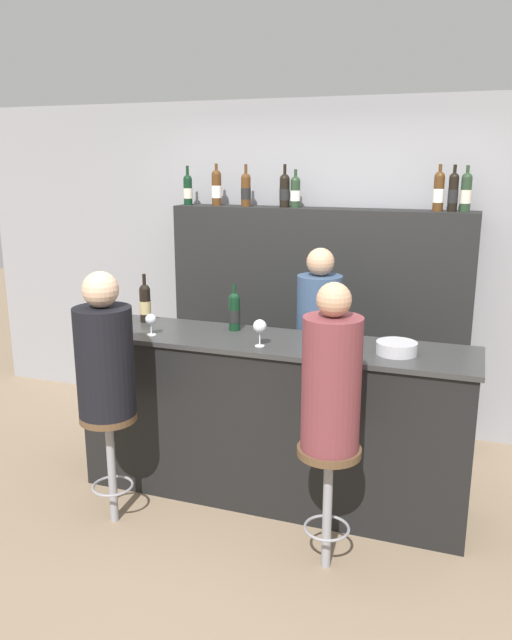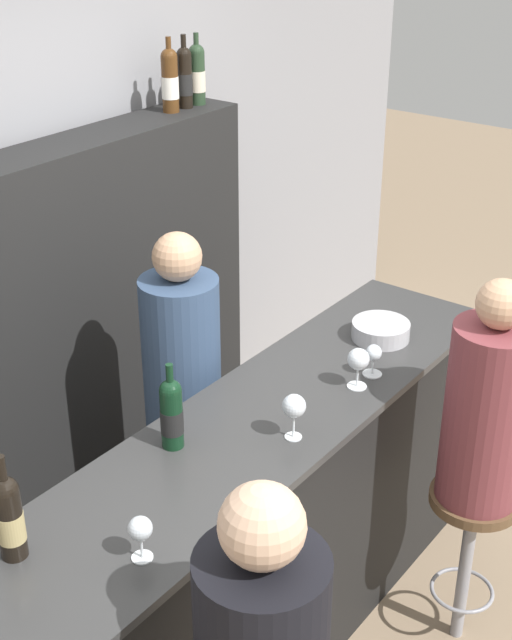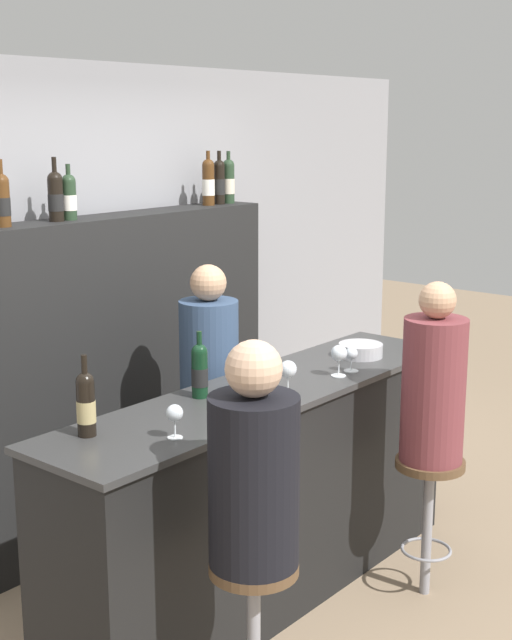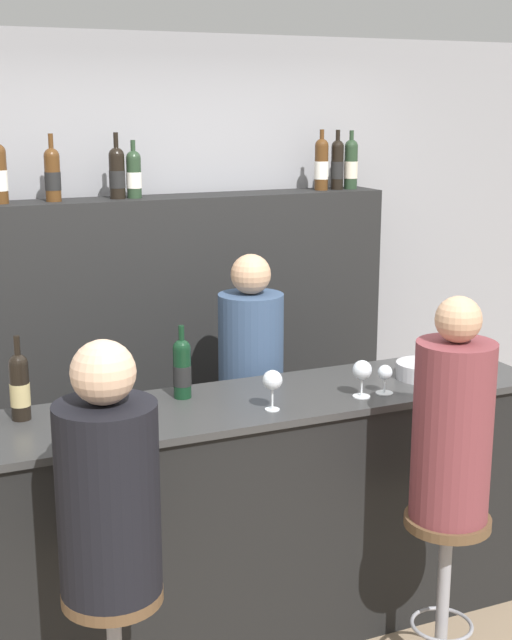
{
  "view_description": "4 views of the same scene",
  "coord_description": "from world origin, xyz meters",
  "px_view_note": "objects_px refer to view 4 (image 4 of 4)",
  "views": [
    {
      "loc": [
        1.15,
        -3.23,
        2.13
      ],
      "look_at": [
        -0.12,
        0.33,
        1.16
      ],
      "focal_mm": 35.0,
      "sensor_mm": 36.0,
      "label": 1
    },
    {
      "loc": [
        -2.07,
        -1.26,
        2.76
      ],
      "look_at": [
        -0.0,
        0.29,
        1.44
      ],
      "focal_mm": 50.0,
      "sensor_mm": 36.0,
      "label": 2
    },
    {
      "loc": [
        -3.1,
        -2.25,
        2.28
      ],
      "look_at": [
        -0.05,
        0.28,
        1.39
      ],
      "focal_mm": 50.0,
      "sensor_mm": 36.0,
      "label": 3
    },
    {
      "loc": [
        -1.42,
        -2.92,
        2.24
      ],
      "look_at": [
        -0.07,
        0.17,
        1.42
      ],
      "focal_mm": 50.0,
      "sensor_mm": 36.0,
      "label": 4
    }
  ],
  "objects_px": {
    "wine_bottle_counter_0": "(20,386)",
    "wine_bottle_backbar_7": "(351,164)",
    "wine_bottle_backbar_3": "(117,173)",
    "wine_glass_0": "(90,411)",
    "wine_bottle_backbar_6": "(337,164)",
    "wine_glass_2": "(362,371)",
    "wine_bottle_backbar_2": "(52,174)",
    "wine_glass_1": "(272,381)",
    "bar_stool_right": "(445,555)",
    "wine_bottle_backbar_4": "(134,174)",
    "wine_bottle_backbar_5": "(321,164)",
    "metal_bowl": "(422,370)",
    "guest_seated_left": "(108,485)",
    "wine_glass_3": "(385,374)",
    "bartender": "(251,427)",
    "bar_stool_left": "(114,633)",
    "guest_seated_right": "(453,423)",
    "wine_bottle_counter_1": "(182,368)"
  },
  "relations": [
    {
      "from": "wine_bottle_counter_0",
      "to": "wine_bottle_backbar_7",
      "type": "xyz_separation_m",
      "value": [
        1.99,
        1.0,
        0.73
      ]
    },
    {
      "from": "wine_bottle_backbar_3",
      "to": "wine_glass_0",
      "type": "distance_m",
      "value": 1.57
    },
    {
      "from": "wine_bottle_backbar_6",
      "to": "wine_glass_2",
      "type": "xyz_separation_m",
      "value": [
        -0.57,
        -1.29,
        -0.75
      ]
    },
    {
      "from": "wine_bottle_backbar_2",
      "to": "wine_glass_2",
      "type": "height_order",
      "value": "wine_bottle_backbar_2"
    },
    {
      "from": "wine_glass_1",
      "to": "bar_stool_right",
      "type": "relative_size",
      "value": 0.23
    },
    {
      "from": "wine_glass_2",
      "to": "wine_bottle_backbar_4",
      "type": "bearing_deg",
      "value": 113.94
    },
    {
      "from": "wine_glass_2",
      "to": "wine_bottle_backbar_5",
      "type": "bearing_deg",
      "value": 69.8
    },
    {
      "from": "wine_bottle_backbar_6",
      "to": "metal_bowl",
      "type": "height_order",
      "value": "wine_bottle_backbar_6"
    },
    {
      "from": "wine_bottle_backbar_7",
      "to": "guest_seated_left",
      "type": "bearing_deg",
      "value": -136.64
    },
    {
      "from": "wine_glass_3",
      "to": "bartender",
      "type": "distance_m",
      "value": 0.85
    },
    {
      "from": "wine_glass_2",
      "to": "bar_stool_right",
      "type": "distance_m",
      "value": 0.79
    },
    {
      "from": "wine_glass_3",
      "to": "bar_stool_left",
      "type": "relative_size",
      "value": 0.18
    },
    {
      "from": "wine_bottle_backbar_7",
      "to": "wine_glass_2",
      "type": "distance_m",
      "value": 1.63
    },
    {
      "from": "wine_bottle_backbar_5",
      "to": "wine_glass_2",
      "type": "xyz_separation_m",
      "value": [
        -0.48,
        -1.29,
        -0.75
      ]
    },
    {
      "from": "wine_bottle_backbar_5",
      "to": "metal_bowl",
      "type": "relative_size",
      "value": 1.39
    },
    {
      "from": "wine_bottle_backbar_5",
      "to": "wine_glass_3",
      "type": "relative_size",
      "value": 2.62
    },
    {
      "from": "wine_glass_1",
      "to": "guest_seated_right",
      "type": "xyz_separation_m",
      "value": [
        0.54,
        -0.45,
        -0.1
      ]
    },
    {
      "from": "wine_glass_3",
      "to": "metal_bowl",
      "type": "bearing_deg",
      "value": 24.08
    },
    {
      "from": "wine_bottle_backbar_3",
      "to": "metal_bowl",
      "type": "xyz_separation_m",
      "value": [
        1.04,
        -1.17,
        -0.82
      ]
    },
    {
      "from": "metal_bowl",
      "to": "bar_stool_right",
      "type": "distance_m",
      "value": 0.84
    },
    {
      "from": "wine_bottle_counter_0",
      "to": "bar_stool_right",
      "type": "bearing_deg",
      "value": -26.73
    },
    {
      "from": "wine_glass_0",
      "to": "wine_bottle_backbar_2",
      "type": "bearing_deg",
      "value": 83.03
    },
    {
      "from": "wine_bottle_backbar_3",
      "to": "wine_bottle_backbar_6",
      "type": "bearing_deg",
      "value": -0.0
    },
    {
      "from": "wine_bottle_backbar_5",
      "to": "bartender",
      "type": "height_order",
      "value": "wine_bottle_backbar_5"
    },
    {
      "from": "wine_glass_1",
      "to": "metal_bowl",
      "type": "height_order",
      "value": "wine_glass_1"
    },
    {
      "from": "metal_bowl",
      "to": "guest_seated_right",
      "type": "bearing_deg",
      "value": -113.45
    },
    {
      "from": "wine_bottle_backbar_7",
      "to": "wine_glass_0",
      "type": "height_order",
      "value": "wine_bottle_backbar_7"
    },
    {
      "from": "wine_bottle_backbar_7",
      "to": "bar_stool_right",
      "type": "bearing_deg",
      "value": -106.81
    },
    {
      "from": "wine_bottle_counter_1",
      "to": "wine_bottle_backbar_6",
      "type": "xyz_separation_m",
      "value": [
        1.25,
        1.0,
        0.73
      ]
    },
    {
      "from": "wine_glass_3",
      "to": "wine_glass_2",
      "type": "bearing_deg",
      "value": 180.0
    },
    {
      "from": "wine_bottle_counter_0",
      "to": "wine_bottle_backbar_6",
      "type": "distance_m",
      "value": 2.27
    },
    {
      "from": "wine_glass_2",
      "to": "wine_bottle_backbar_2",
      "type": "bearing_deg",
      "value": 127.03
    },
    {
      "from": "bar_stool_right",
      "to": "wine_glass_3",
      "type": "bearing_deg",
      "value": 92.75
    },
    {
      "from": "bar_stool_left",
      "to": "guest_seated_right",
      "type": "distance_m",
      "value": 1.43
    },
    {
      "from": "wine_bottle_backbar_2",
      "to": "wine_bottle_backbar_7",
      "type": "height_order",
      "value": "wine_bottle_backbar_2"
    },
    {
      "from": "wine_bottle_counter_1",
      "to": "metal_bowl",
      "type": "relative_size",
      "value": 1.31
    },
    {
      "from": "wine_bottle_counter_1",
      "to": "wine_glass_2",
      "type": "height_order",
      "value": "wine_bottle_counter_1"
    },
    {
      "from": "wine_glass_2",
      "to": "guest_seated_right",
      "type": "distance_m",
      "value": 0.48
    },
    {
      "from": "wine_bottle_counter_0",
      "to": "wine_bottle_backbar_4",
      "type": "distance_m",
      "value": 1.44
    },
    {
      "from": "wine_glass_3",
      "to": "metal_bowl",
      "type": "height_order",
      "value": "wine_glass_3"
    },
    {
      "from": "wine_bottle_backbar_2",
      "to": "wine_glass_2",
      "type": "relative_size",
      "value": 2.06
    },
    {
      "from": "wine_bottle_backbar_4",
      "to": "bartender",
      "type": "height_order",
      "value": "wine_bottle_backbar_4"
    },
    {
      "from": "wine_bottle_backbar_4",
      "to": "wine_glass_1",
      "type": "bearing_deg",
      "value": -82.61
    },
    {
      "from": "bar_stool_left",
      "to": "bartender",
      "type": "xyz_separation_m",
      "value": [
        0.97,
        1.12,
        0.19
      ]
    },
    {
      "from": "wine_bottle_backbar_5",
      "to": "wine_glass_0",
      "type": "bearing_deg",
      "value": -141.21
    },
    {
      "from": "wine_glass_0",
      "to": "wine_glass_2",
      "type": "xyz_separation_m",
      "value": [
        1.13,
        -0.0,
        0.01
      ]
    },
    {
      "from": "wine_glass_0",
      "to": "wine_glass_1",
      "type": "relative_size",
      "value": 0.84
    },
    {
      "from": "wine_glass_0",
      "to": "guest_seated_right",
      "type": "height_order",
      "value": "guest_seated_right"
    },
    {
      "from": "wine_bottle_backbar_3",
      "to": "bar_stool_left",
      "type": "height_order",
      "value": "wine_bottle_backbar_3"
    },
    {
      "from": "wine_glass_2",
      "to": "metal_bowl",
      "type": "relative_size",
      "value": 0.67
    }
  ]
}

